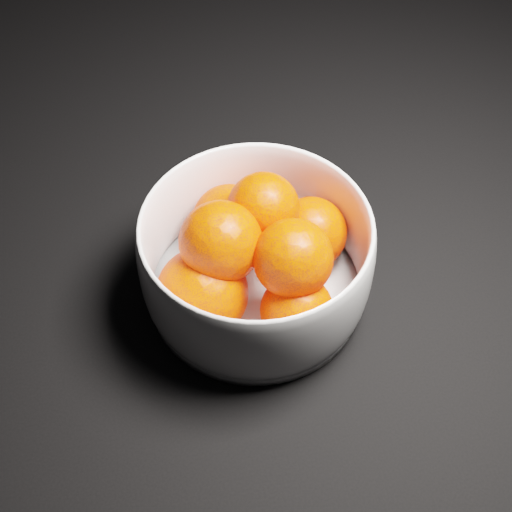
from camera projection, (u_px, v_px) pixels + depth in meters
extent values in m
cube|color=black|center=(120.00, 295.00, 0.63)|extent=(3.00, 3.00, 0.00)
cylinder|color=silver|center=(256.00, 290.00, 0.63)|extent=(0.18, 0.18, 0.01)
sphere|color=#FF3200|center=(311.00, 233.00, 0.62)|extent=(0.06, 0.06, 0.06)
sphere|color=#FF3200|center=(230.00, 222.00, 0.63)|extent=(0.07, 0.07, 0.07)
sphere|color=#FF3200|center=(202.00, 293.00, 0.58)|extent=(0.08, 0.08, 0.08)
sphere|color=#FF3200|center=(297.00, 310.00, 0.57)|extent=(0.06, 0.06, 0.06)
sphere|color=#FF3200|center=(263.00, 208.00, 0.58)|extent=(0.06, 0.06, 0.06)
sphere|color=#FF3200|center=(221.00, 242.00, 0.56)|extent=(0.07, 0.07, 0.07)
sphere|color=#FF3200|center=(293.00, 258.00, 0.55)|extent=(0.06, 0.06, 0.06)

